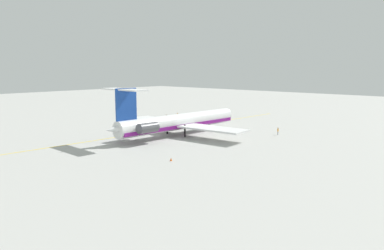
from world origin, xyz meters
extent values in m
plane|color=#ADADA8|center=(0.00, 0.00, 0.00)|extent=(324.60, 324.60, 0.00)
cylinder|color=white|center=(-3.43, 12.26, 3.11)|extent=(35.11, 4.90, 3.73)
cone|color=white|center=(-20.92, 12.85, 3.11)|extent=(4.01, 3.71, 3.58)
cone|color=white|center=(14.06, 11.68, 3.45)|extent=(5.55, 3.35, 3.17)
cube|color=#7A197F|center=(-3.43, 12.26, 2.27)|extent=(34.33, 4.95, 0.82)
cube|color=white|center=(-4.53, 2.65, 2.46)|extent=(7.92, 16.21, 0.37)
cube|color=white|center=(-3.88, 21.93, 2.46)|extent=(6.93, 15.93, 0.37)
cylinder|color=#515156|center=(8.52, 8.86, 3.39)|extent=(4.74, 2.32, 2.17)
cube|color=white|center=(8.54, 9.51, 3.39)|extent=(2.84, 1.28, 0.45)
cylinder|color=#515156|center=(8.72, 14.86, 3.39)|extent=(4.74, 2.32, 2.17)
cube|color=white|center=(8.70, 14.21, 3.39)|extent=(2.84, 1.28, 0.45)
cube|color=#19429E|center=(11.73, 11.76, 8.28)|extent=(5.07, 0.54, 6.61)
cube|color=white|center=(12.02, 8.75, 11.32)|extent=(3.68, 5.56, 0.26)
cube|color=white|center=(12.22, 14.74, 11.32)|extent=(3.68, 5.56, 0.26)
cylinder|color=black|center=(-14.12, 12.62, 1.42)|extent=(0.41, 0.41, 2.83)
cylinder|color=black|center=(-2.36, 9.24, 1.42)|extent=(0.41, 0.41, 2.83)
cylinder|color=black|center=(-2.16, 15.21, 1.42)|extent=(0.41, 0.41, 2.83)
cylinder|color=black|center=(-18.00, -7.09, 0.44)|extent=(0.11, 0.11, 0.87)
cylinder|color=black|center=(-17.85, -7.06, 0.44)|extent=(0.11, 0.11, 0.87)
cylinder|color=#262628|center=(-17.93, -7.07, 1.22)|extent=(0.29, 0.29, 0.69)
sphere|color=brown|center=(-17.93, -7.07, 1.70)|extent=(0.27, 0.27, 0.27)
cylinder|color=#262628|center=(-18.11, -7.12, 1.25)|extent=(0.08, 0.08, 0.59)
cylinder|color=#262628|center=(-17.74, -7.03, 1.25)|extent=(0.08, 0.08, 0.59)
cylinder|color=black|center=(-24.63, -9.05, 0.39)|extent=(0.10, 0.10, 0.78)
cylinder|color=black|center=(-24.75, -8.98, 0.39)|extent=(0.10, 0.10, 0.78)
cylinder|color=orange|center=(-24.69, -9.01, 1.09)|extent=(0.26, 0.26, 0.62)
sphere|color=tan|center=(-24.69, -9.01, 1.53)|extent=(0.25, 0.25, 0.25)
cylinder|color=orange|center=(-24.54, -9.10, 1.13)|extent=(0.07, 0.07, 0.53)
cylinder|color=orange|center=(-24.84, -8.92, 1.13)|extent=(0.07, 0.07, 0.53)
cylinder|color=black|center=(-18.62, 29.80, 0.42)|extent=(0.10, 0.10, 0.84)
cylinder|color=black|center=(-18.49, 29.88, 0.42)|extent=(0.10, 0.10, 0.84)
cylinder|color=orange|center=(-18.56, 29.84, 1.18)|extent=(0.28, 0.28, 0.67)
sphere|color=#8C6647|center=(-18.56, 29.84, 1.64)|extent=(0.26, 0.26, 0.26)
cylinder|color=orange|center=(-18.72, 29.74, 1.21)|extent=(0.08, 0.08, 0.57)
cylinder|color=orange|center=(-18.40, 29.94, 1.21)|extent=(0.08, 0.08, 0.57)
cylinder|color=black|center=(-10.04, -9.61, 0.42)|extent=(0.11, 0.11, 0.85)
cylinder|color=black|center=(-10.19, -9.64, 0.42)|extent=(0.11, 0.11, 0.85)
cylinder|color=yellow|center=(-10.11, -9.63, 1.19)|extent=(0.29, 0.29, 0.67)
sphere|color=#8C6647|center=(-10.11, -9.63, 1.65)|extent=(0.27, 0.27, 0.27)
cylinder|color=yellow|center=(-9.93, -9.58, 1.22)|extent=(0.08, 0.08, 0.57)
cylinder|color=yellow|center=(-10.30, -9.67, 1.22)|extent=(0.08, 0.08, 0.57)
cone|color=#EA590F|center=(-22.63, -2.41, 0.28)|extent=(0.40, 0.40, 0.55)
cone|color=#EA590F|center=(15.74, 28.69, 0.28)|extent=(0.40, 0.40, 0.55)
cube|color=gold|center=(-3.43, 4.49, 0.00)|extent=(101.21, 5.74, 0.01)
camera|label=1|loc=(59.69, 72.99, 15.77)|focal=35.17mm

